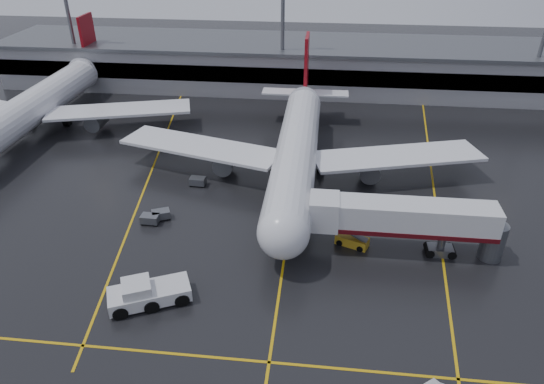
# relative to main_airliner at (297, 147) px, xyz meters

# --- Properties ---
(ground) EXTENTS (220.00, 220.00, 0.00)m
(ground) POSITION_rel_main_airliner_xyz_m (0.00, -9.70, -4.21)
(ground) COLOR black
(ground) RESTS_ON ground
(apron_line_centre) EXTENTS (0.25, 90.00, 0.02)m
(apron_line_centre) POSITION_rel_main_airliner_xyz_m (0.00, -9.70, -4.20)
(apron_line_centre) COLOR gold
(apron_line_centre) RESTS_ON ground
(apron_line_stop) EXTENTS (60.00, 0.25, 0.02)m
(apron_line_stop) POSITION_rel_main_airliner_xyz_m (0.00, -31.70, -4.20)
(apron_line_stop) COLOR gold
(apron_line_stop) RESTS_ON ground
(apron_line_left) EXTENTS (9.99, 69.35, 0.02)m
(apron_line_left) POSITION_rel_main_airliner_xyz_m (-20.00, 0.30, -4.20)
(apron_line_left) COLOR gold
(apron_line_left) RESTS_ON ground
(apron_line_right) EXTENTS (7.57, 69.64, 0.02)m
(apron_line_right) POSITION_rel_main_airliner_xyz_m (18.00, 0.30, -4.20)
(apron_line_right) COLOR gold
(apron_line_right) RESTS_ON ground
(terminal) EXTENTS (122.00, 19.00, 8.60)m
(terminal) POSITION_rel_main_airliner_xyz_m (0.00, 38.23, 0.11)
(terminal) COLOR gray
(terminal) RESTS_ON ground
(light_mast_left) EXTENTS (3.00, 1.20, 25.45)m
(light_mast_left) POSITION_rel_main_airliner_xyz_m (-45.00, 32.30, 10.27)
(light_mast_left) COLOR #595B60
(light_mast_left) RESTS_ON ground
(light_mast_mid) EXTENTS (3.00, 1.20, 25.45)m
(light_mast_mid) POSITION_rel_main_airliner_xyz_m (-5.00, 32.30, 10.27)
(light_mast_mid) COLOR #595B60
(light_mast_mid) RESTS_ON ground
(main_airliner) EXTENTS (48.80, 45.60, 14.10)m
(main_airliner) POSITION_rel_main_airliner_xyz_m (0.00, 0.00, 0.00)
(main_airliner) COLOR silver
(main_airliner) RESTS_ON ground
(second_airliner) EXTENTS (48.80, 45.60, 14.10)m
(second_airliner) POSITION_rel_main_airliner_xyz_m (-42.00, 12.00, 0.00)
(second_airliner) COLOR silver
(second_airliner) RESTS_ON ground
(jet_bridge) EXTENTS (19.90, 3.40, 6.05)m
(jet_bridge) POSITION_rel_main_airliner_xyz_m (11.87, -15.70, -0.28)
(jet_bridge) COLOR silver
(jet_bridge) RESTS_ON ground
(pushback_tractor) EXTENTS (7.83, 5.65, 2.60)m
(pushback_tractor) POSITION_rel_main_airliner_xyz_m (-11.79, -26.10, -3.17)
(pushback_tractor) COLOR silver
(pushback_tractor) RESTS_ON ground
(belt_loader) EXTENTS (3.72, 2.62, 2.17)m
(belt_loader) POSITION_rel_main_airliner_xyz_m (6.98, -15.09, -3.67)
(belt_loader) COLOR gold
(belt_loader) RESTS_ON ground
(baggage_cart_a) EXTENTS (2.36, 2.01, 1.12)m
(baggage_cart_a) POSITION_rel_main_airliner_xyz_m (-14.81, -12.45, -3.58)
(baggage_cart_a) COLOR #595B60
(baggage_cart_a) RESTS_ON ground
(baggage_cart_b) EXTENTS (2.04, 1.36, 1.12)m
(baggage_cart_b) POSITION_rel_main_airliner_xyz_m (-15.76, -13.50, -3.58)
(baggage_cart_b) COLOR #595B60
(baggage_cart_b) RESTS_ON ground
(baggage_cart_c) EXTENTS (2.07, 1.40, 1.12)m
(baggage_cart_c) POSITION_rel_main_airliner_xyz_m (-12.51, -4.21, -3.58)
(baggage_cart_c) COLOR #595B60
(baggage_cart_c) RESTS_ON ground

